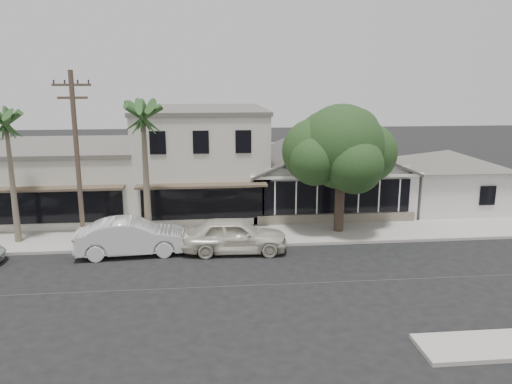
{
  "coord_description": "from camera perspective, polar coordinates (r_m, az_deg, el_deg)",
  "views": [
    {
      "loc": [
        -2.71,
        -19.69,
        8.57
      ],
      "look_at": [
        -0.12,
        6.0,
        2.71
      ],
      "focal_mm": 35.0,
      "sensor_mm": 36.0,
      "label": 1
    }
  ],
  "objects": [
    {
      "name": "utility_pole",
      "position": [
        25.95,
        -19.75,
        3.66
      ],
      "size": [
        1.8,
        0.24,
        9.0
      ],
      "color": "brown",
      "rests_on": "ground"
    },
    {
      "name": "palm_east",
      "position": [
        25.78,
        -12.8,
        8.6
      ],
      "size": [
        3.25,
        3.25,
        8.03
      ],
      "color": "#726651",
      "rests_on": "ground"
    },
    {
      "name": "sidewalk_north",
      "position": [
        28.27,
        -16.32,
        -5.23
      ],
      "size": [
        90.0,
        3.5,
        0.15
      ],
      "primitive_type": "cube",
      "color": "#9E9991",
      "rests_on": "ground"
    },
    {
      "name": "car_1",
      "position": [
        25.65,
        -14.01,
        -5.0
      ],
      "size": [
        5.62,
        2.34,
        1.81
      ],
      "primitive_type": "imported",
      "rotation": [
        0.0,
        0.0,
        1.65
      ],
      "color": "silver",
      "rests_on": "ground"
    },
    {
      "name": "ground",
      "position": [
        21.65,
        1.95,
        -10.54
      ],
      "size": [
        140.0,
        140.0,
        0.0
      ],
      "primitive_type": "plane",
      "color": "black",
      "rests_on": "ground"
    },
    {
      "name": "row_building_near",
      "position": [
        33.62,
        -6.18,
        3.61
      ],
      "size": [
        8.0,
        10.0,
        6.5
      ],
      "primitive_type": "cube",
      "color": "beige",
      "rests_on": "ground"
    },
    {
      "name": "palm_mid",
      "position": [
        28.29,
        -26.69,
        7.08
      ],
      "size": [
        2.83,
        2.83,
        7.5
      ],
      "color": "#726651",
      "rests_on": "ground"
    },
    {
      "name": "car_0",
      "position": [
        25.2,
        -2.47,
        -4.95
      ],
      "size": [
        5.35,
        2.35,
        1.79
      ],
      "primitive_type": "imported",
      "rotation": [
        0.0,
        0.0,
        1.53
      ],
      "color": "beige",
      "rests_on": "ground"
    },
    {
      "name": "side_cottage",
      "position": [
        35.72,
        20.83,
        0.53
      ],
      "size": [
        6.0,
        6.0,
        3.0
      ],
      "primitive_type": "cube",
      "color": "silver",
      "rests_on": "ground"
    },
    {
      "name": "corner_shop",
      "position": [
        33.61,
        7.61,
        2.47
      ],
      "size": [
        10.4,
        8.6,
        5.1
      ],
      "color": "silver",
      "rests_on": "ground"
    },
    {
      "name": "row_building_midnear",
      "position": [
        35.07,
        -21.01,
        1.3
      ],
      "size": [
        10.0,
        10.0,
        4.2
      ],
      "primitive_type": "cube",
      "color": "silver",
      "rests_on": "ground"
    },
    {
      "name": "shade_tree",
      "position": [
        28.04,
        9.51,
        4.88
      ],
      "size": [
        6.57,
        5.94,
        7.29
      ],
      "rotation": [
        0.0,
        0.0,
        0.39
      ],
      "color": "#45342A",
      "rests_on": "ground"
    }
  ]
}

